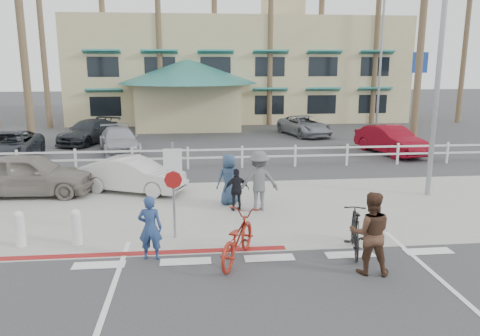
{
  "coord_description": "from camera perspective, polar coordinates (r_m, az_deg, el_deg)",
  "views": [
    {
      "loc": [
        -1.77,
        -9.75,
        4.6
      ],
      "look_at": [
        -0.37,
        3.9,
        1.5
      ],
      "focal_mm": 35.0,
      "sensor_mm": 36.0,
      "label": 1
    }
  ],
  "objects": [
    {
      "name": "building",
      "position": [
        40.94,
        -0.57,
        14.21
      ],
      "size": [
        28.0,
        16.0,
        11.3
      ],
      "primitive_type": null,
      "color": "#CBBD8B",
      "rests_on": "ground"
    },
    {
      "name": "lot_car_4",
      "position": [
        28.68,
        -17.94,
        4.24
      ],
      "size": [
        3.48,
        4.98,
        1.34
      ],
      "primitive_type": "imported",
      "rotation": [
        0.0,
        0.0,
        -0.39
      ],
      "color": "black",
      "rests_on": "ground"
    },
    {
      "name": "palm_4",
      "position": [
        35.91,
        -3.14,
        17.35
      ],
      "size": [
        4.0,
        4.0,
        15.0
      ],
      "primitive_type": null,
      "color": "black",
      "rests_on": "ground"
    },
    {
      "name": "bike_red",
      "position": [
        11.12,
        -0.36,
        -8.51
      ],
      "size": [
        1.55,
        2.3,
        1.14
      ],
      "primitive_type": "imported",
      "rotation": [
        0.0,
        0.0,
        2.74
      ],
      "color": "maroon",
      "rests_on": "ground"
    },
    {
      "name": "rider_red",
      "position": [
        11.34,
        -10.9,
        -7.17
      ],
      "size": [
        0.61,
        0.43,
        1.57
      ],
      "primitive_type": "imported",
      "rotation": [
        0.0,
        0.0,
        3.04
      ],
      "color": "navy",
      "rests_on": "ground"
    },
    {
      "name": "bollard_0",
      "position": [
        12.82,
        -19.33,
        -6.79
      ],
      "size": [
        0.26,
        0.26,
        0.95
      ],
      "primitive_type": null,
      "color": "silver",
      "rests_on": "ground"
    },
    {
      "name": "palm_6",
      "position": [
        37.26,
        9.92,
        18.57
      ],
      "size": [
        4.0,
        4.0,
        17.0
      ],
      "primitive_type": null,
      "color": "black",
      "rests_on": "ground"
    },
    {
      "name": "streetlight_0",
      "position": [
        17.35,
        23.11,
        11.41
      ],
      "size": [
        0.6,
        2.0,
        9.0
      ],
      "primitive_type": null,
      "color": "gray",
      "rests_on": "ground"
    },
    {
      "name": "palm_10",
      "position": [
        26.12,
        -25.07,
        14.66
      ],
      "size": [
        4.0,
        4.0,
        12.0
      ],
      "primitive_type": null,
      "color": "black",
      "rests_on": "ground"
    },
    {
      "name": "lot_car_0",
      "position": [
        24.84,
        -26.28,
        2.37
      ],
      "size": [
        2.68,
        5.16,
        1.39
      ],
      "primitive_type": "imported",
      "rotation": [
        0.0,
        0.0,
        0.08
      ],
      "color": "#232830",
      "rests_on": "ground"
    },
    {
      "name": "palm_8",
      "position": [
        40.02,
        21.41,
        16.05
      ],
      "size": [
        4.0,
        4.0,
        15.0
      ],
      "primitive_type": null,
      "color": "black",
      "rests_on": "ground"
    },
    {
      "name": "pedestrian_b",
      "position": [
        15.39,
        -1.35,
        -1.38
      ],
      "size": [
        0.96,
        0.79,
        1.69
      ],
      "primitive_type": "imported",
      "rotation": [
        0.0,
        0.0,
        3.49
      ],
      "color": "navy",
      "rests_on": "ground"
    },
    {
      "name": "pedestrian_a",
      "position": [
        14.74,
        2.3,
        -1.57
      ],
      "size": [
        1.25,
        0.74,
        1.92
      ],
      "primitive_type": "imported",
      "rotation": [
        0.0,
        0.0,
        3.16
      ],
      "color": "#56575C",
      "rests_on": "ground"
    },
    {
      "name": "streetlight_1",
      "position": [
        36.45,
        16.76,
        12.45
      ],
      "size": [
        0.6,
        2.0,
        9.5
      ],
      "primitive_type": null,
      "color": "gray",
      "rests_on": "ground"
    },
    {
      "name": "rail_fence",
      "position": [
        20.78,
        0.54,
        1.36
      ],
      "size": [
        29.4,
        0.16,
        1.0
      ],
      "primitive_type": null,
      "color": "silver",
      "rests_on": "ground"
    },
    {
      "name": "car_red_compact",
      "position": [
        18.05,
        -24.28,
        -0.72
      ],
      "size": [
        4.49,
        1.99,
        1.5
      ],
      "primitive_type": "imported",
      "rotation": [
        0.0,
        0.0,
        1.52
      ],
      "color": "gray",
      "rests_on": "ground"
    },
    {
      "name": "info_sign",
      "position": [
        35.49,
        20.82,
        9.02
      ],
      "size": [
        1.2,
        0.16,
        5.6
      ],
      "primitive_type": null,
      "color": "navy",
      "rests_on": "ground"
    },
    {
      "name": "palm_11",
      "position": [
        28.84,
        21.41,
        16.67
      ],
      "size": [
        4.0,
        4.0,
        14.0
      ],
      "primitive_type": null,
      "color": "black",
      "rests_on": "ground"
    },
    {
      "name": "palm_5",
      "position": [
        35.27,
        3.72,
        15.8
      ],
      "size": [
        4.0,
        4.0,
        13.0
      ],
      "primitive_type": null,
      "color": "black",
      "rests_on": "ground"
    },
    {
      "name": "palm_1",
      "position": [
        36.27,
        -23.01,
        14.77
      ],
      "size": [
        4.0,
        4.0,
        13.0
      ],
      "primitive_type": null,
      "color": "black",
      "rests_on": "ground"
    },
    {
      "name": "parking_lot",
      "position": [
        28.18,
        -2.17,
        3.34
      ],
      "size": [
        50.0,
        16.0,
        0.01
      ],
      "primitive_type": "cube",
      "color": "#333335",
      "rests_on": "ground"
    },
    {
      "name": "curb_red",
      "position": [
        11.94,
        -11.49,
        -10.15
      ],
      "size": [
        7.0,
        0.25,
        0.02
      ],
      "primitive_type": "cube",
      "color": "maroon",
      "rests_on": "ground"
    },
    {
      "name": "lot_car_5",
      "position": [
        30.44,
        7.89,
        5.12
      ],
      "size": [
        3.16,
        4.91,
        1.26
      ],
      "primitive_type": "imported",
      "rotation": [
        0.0,
        0.0,
        0.25
      ],
      "color": "gray",
      "rests_on": "ground"
    },
    {
      "name": "rider_black",
      "position": [
        10.76,
        15.59,
        -7.65
      ],
      "size": [
        1.05,
        0.9,
        1.88
      ],
      "primitive_type": "imported",
      "rotation": [
        0.0,
        0.0,
        2.92
      ],
      "color": "#472D1F",
      "rests_on": "ground"
    },
    {
      "name": "bollard_1",
      "position": [
        13.22,
        -25.28,
        -6.72
      ],
      "size": [
        0.26,
        0.26,
        0.95
      ],
      "primitive_type": null,
      "color": "silver",
      "rests_on": "ground"
    },
    {
      "name": "sign_post",
      "position": [
        12.37,
        -8.12,
        -2.15
      ],
      "size": [
        0.5,
        0.1,
        2.9
      ],
      "primitive_type": null,
      "color": "gray",
      "rests_on": "ground"
    },
    {
      "name": "car_white_sedan",
      "position": [
        17.35,
        -12.9,
        -0.82
      ],
      "size": [
        4.04,
        2.7,
        1.26
      ],
      "primitive_type": "imported",
      "rotation": [
        0.0,
        0.0,
        1.18
      ],
      "color": "beige",
      "rests_on": "ground"
    },
    {
      "name": "cross_street",
      "position": [
        18.9,
        -0.3,
        -1.34
      ],
      "size": [
        40.0,
        5.0,
        0.01
      ],
      "primitive_type": "cube",
      "color": "#333335",
      "rests_on": "ground"
    },
    {
      "name": "sidewalk_plaza",
      "position": [
        15.07,
        1.18,
        -5.01
      ],
      "size": [
        22.0,
        7.0,
        0.01
      ],
      "primitive_type": "cube",
      "color": "gray",
      "rests_on": "ground"
    },
    {
      "name": "palm_7",
      "position": [
        37.45,
        16.39,
        15.92
      ],
      "size": [
        4.0,
        4.0,
        14.0
      ],
      "primitive_type": null,
      "color": "black",
      "rests_on": "ground"
    },
    {
      "name": "lot_car_3",
      "position": [
        25.2,
        17.88,
        3.27
      ],
      "size": [
        2.54,
        4.62,
        1.44
      ],
      "primitive_type": "imported",
      "rotation": [
        0.0,
        0.0,
        0.24
      ],
      "color": "maroon",
      "rests_on": "ground"
    },
    {
      "name": "palm_2",
      "position": [
        36.45,
        -16.44,
        17.6
      ],
      "size": [
        4.0,
        4.0,
        16.0
      ],
      "primitive_type": null,
      "color": "black",
      "rests_on": "ground"
    },
    {
      "name": "pedestrian_child",
      "position": [
        14.73,
        -0.39,
        -2.69
      ],
      "size": [
        0.83,
        0.42,
        1.37
      ],
      "primitive_type": "imported",
      "rotation": [
        0.0,
        0.0,
        3.25
      ],
      "color": "black",
      "rests_on": "ground"
    },
    {
      "name": "bike_black",
      "position": [
        11.9,
        13.86,
        -7.48
      ],
      "size": [
        0.99,
        1.95,
        1.13
      ],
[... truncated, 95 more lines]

